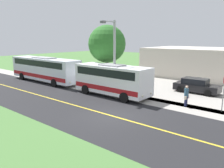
% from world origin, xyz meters
% --- Properties ---
extents(ground_plane, '(120.00, 120.00, 0.00)m').
position_xyz_m(ground_plane, '(0.00, 0.00, 0.00)').
color(ground_plane, '#477238').
extents(road_surface, '(8.00, 100.00, 0.01)m').
position_xyz_m(road_surface, '(0.00, 0.00, 0.00)').
color(road_surface, black).
rests_on(road_surface, ground).
extents(sidewalk, '(2.40, 100.00, 0.01)m').
position_xyz_m(sidewalk, '(-5.20, 0.00, 0.00)').
color(sidewalk, '#9E9991').
rests_on(sidewalk, ground).
extents(parking_lot_surface, '(14.00, 36.00, 0.01)m').
position_xyz_m(parking_lot_surface, '(-12.40, 3.00, 0.00)').
color(parking_lot_surface, '#9E9991').
rests_on(parking_lot_surface, ground).
extents(road_centre_line, '(0.16, 100.00, 0.00)m').
position_xyz_m(road_centre_line, '(0.00, 0.00, 0.01)').
color(road_centre_line, gold).
rests_on(road_centre_line, ground).
extents(shuttle_bus_front, '(2.71, 7.85, 3.01)m').
position_xyz_m(shuttle_bus_front, '(-4.53, -3.72, 1.65)').
color(shuttle_bus_front, white).
rests_on(shuttle_bus_front, ground).
extents(transit_bus_rear, '(2.60, 11.48, 3.09)m').
position_xyz_m(transit_bus_rear, '(-4.47, -14.79, 1.70)').
color(transit_bus_rear, silver).
rests_on(transit_bus_rear, ground).
extents(pedestrian_with_bags, '(0.72, 0.34, 1.71)m').
position_xyz_m(pedestrian_with_bags, '(-5.68, 3.16, 0.92)').
color(pedestrian_with_bags, '#1E2347').
rests_on(pedestrian_with_bags, ground).
extents(stop_sign, '(0.76, 0.07, 2.88)m').
position_xyz_m(stop_sign, '(-6.10, 5.81, 1.96)').
color(stop_sign, slate).
rests_on(stop_sign, ground).
extents(street_light_pole, '(1.97, 0.24, 7.07)m').
position_xyz_m(street_light_pole, '(-4.86, -3.81, 3.94)').
color(street_light_pole, '#9E9EA3').
rests_on(street_light_pole, ground).
extents(parked_car_near, '(2.06, 4.42, 1.45)m').
position_xyz_m(parked_car_near, '(-10.97, 2.06, 0.69)').
color(parked_car_near, black).
rests_on(parked_car_near, ground).
extents(tree_curbside, '(4.16, 4.16, 6.88)m').
position_xyz_m(tree_curbside, '(-7.40, -6.86, 4.78)').
color(tree_curbside, '#4C3826').
rests_on(tree_curbside, ground).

